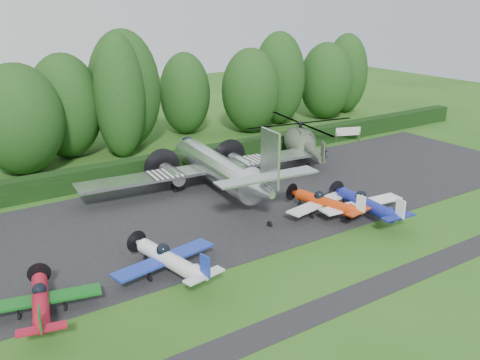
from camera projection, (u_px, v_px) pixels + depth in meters
ground at (280, 261)px, 35.84m from camera, size 160.00×160.00×0.00m
apron at (205, 213)px, 43.70m from camera, size 70.00×18.00×0.01m
taxiway_verge at (343, 301)px, 31.12m from camera, size 70.00×2.00×0.00m
hedgerow at (149, 176)px, 52.35m from camera, size 90.00×1.60×2.00m
transport_plane at (218, 168)px, 47.85m from camera, size 24.56×18.83×7.87m
light_plane_red at (40, 301)px, 29.25m from camera, size 6.53×6.87×2.51m
light_plane_white at (169, 259)px, 33.59m from camera, size 7.22×7.59×2.77m
light_plane_orange at (324, 202)px, 42.88m from camera, size 6.88×7.24×2.65m
light_plane_blue at (366, 204)px, 42.32m from camera, size 7.46×7.85×2.87m
helicopter at (301, 139)px, 57.30m from camera, size 12.53×14.67×4.04m
sign_board at (348, 132)px, 64.18m from camera, size 3.19×0.12×1.79m
tree_0 at (185, 94)px, 66.85m from camera, size 6.31×6.31×10.24m
tree_1 at (346, 74)px, 78.84m from camera, size 6.24×6.24×11.60m
tree_2 at (19, 119)px, 51.65m from camera, size 8.48×8.48×10.89m
tree_3 at (251, 91)px, 67.61m from camera, size 7.34×7.34×10.67m
tree_4 at (326, 81)px, 75.16m from camera, size 7.42×7.42×10.69m
tree_6 at (65, 106)px, 56.86m from camera, size 7.72×7.72×11.23m
tree_7 at (124, 90)px, 60.23m from camera, size 8.15×8.15×13.42m
tree_9 at (279, 78)px, 71.79m from camera, size 7.02×7.02×12.35m
tree_10 at (119, 97)px, 56.50m from camera, size 5.38×5.38×13.35m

